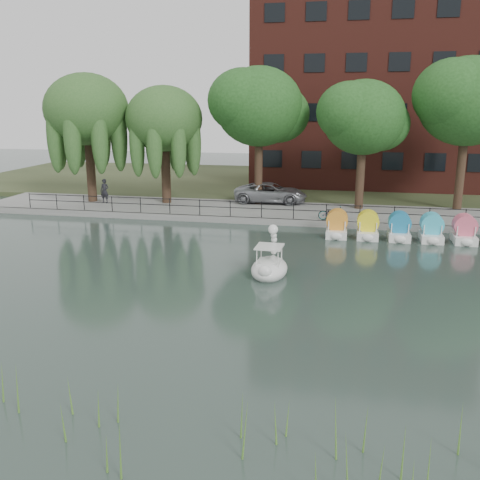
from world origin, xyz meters
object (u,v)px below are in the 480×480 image
(pedestrian, at_px, (105,189))
(swan_boat, at_px, (270,265))
(minivan, at_px, (271,191))
(bicycle, at_px, (333,212))

(pedestrian, height_order, swan_boat, pedestrian)
(minivan, relative_size, bicycle, 3.44)
(pedestrian, distance_m, swan_boat, 18.79)
(minivan, relative_size, swan_boat, 2.27)
(bicycle, distance_m, swan_boat, 10.45)
(bicycle, height_order, swan_boat, swan_boat)
(bicycle, bearing_deg, pedestrian, 75.36)
(minivan, height_order, pedestrian, pedestrian)
(swan_boat, bearing_deg, minivan, 99.87)
(bicycle, xyz_separation_m, pedestrian, (-16.13, 2.61, 0.49))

